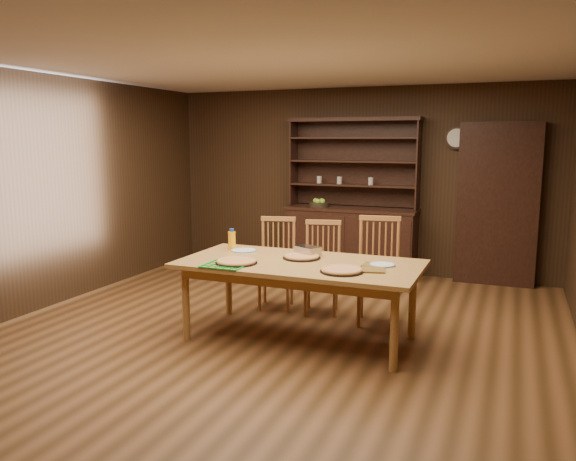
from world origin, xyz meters
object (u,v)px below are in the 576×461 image
at_px(juice_bottle, 232,240).
at_px(chair_center, 322,264).
at_px(dining_table, 300,269).
at_px(chair_left, 277,260).
at_px(chair_right, 378,266).
at_px(china_hutch, 351,232).

bearing_deg(juice_bottle, chair_center, 39.13).
distance_m(dining_table, chair_center, 0.93).
bearing_deg(dining_table, chair_center, 95.45).
distance_m(chair_left, juice_bottle, 0.74).
relative_size(chair_center, chair_right, 0.92).
distance_m(dining_table, juice_bottle, 0.92).
distance_m(chair_right, juice_bottle, 1.54).
xyz_separation_m(dining_table, chair_center, (-0.09, 0.91, -0.15)).
relative_size(chair_right, juice_bottle, 4.98).
distance_m(china_hutch, dining_table, 2.76).
distance_m(china_hutch, juice_bottle, 2.54).
bearing_deg(chair_right, chair_left, 165.42).
bearing_deg(china_hutch, chair_center, -84.02).
distance_m(chair_center, juice_bottle, 1.05).
bearing_deg(chair_left, chair_center, -12.45).
xyz_separation_m(chair_left, juice_bottle, (-0.24, -0.62, 0.31)).
xyz_separation_m(chair_right, juice_bottle, (-1.42, -0.52, 0.27)).
height_order(china_hutch, chair_left, china_hutch).
bearing_deg(chair_right, china_hutch, 103.72).
height_order(china_hutch, juice_bottle, china_hutch).
relative_size(chair_left, juice_bottle, 4.61).
bearing_deg(china_hutch, chair_left, -100.58).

